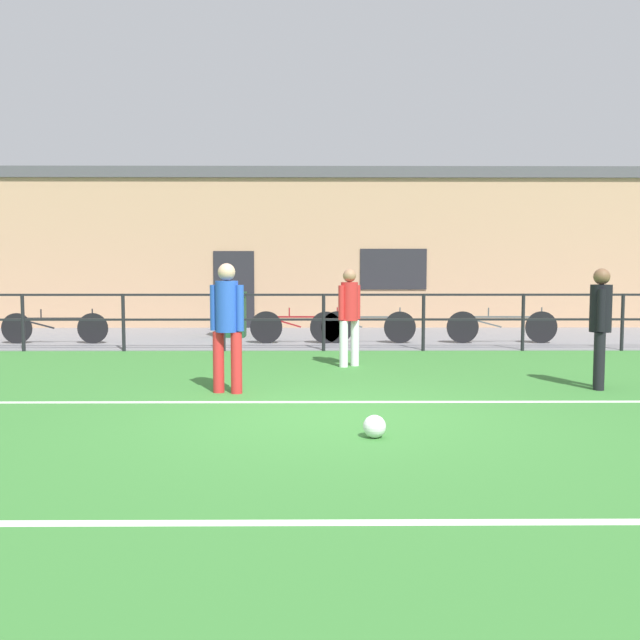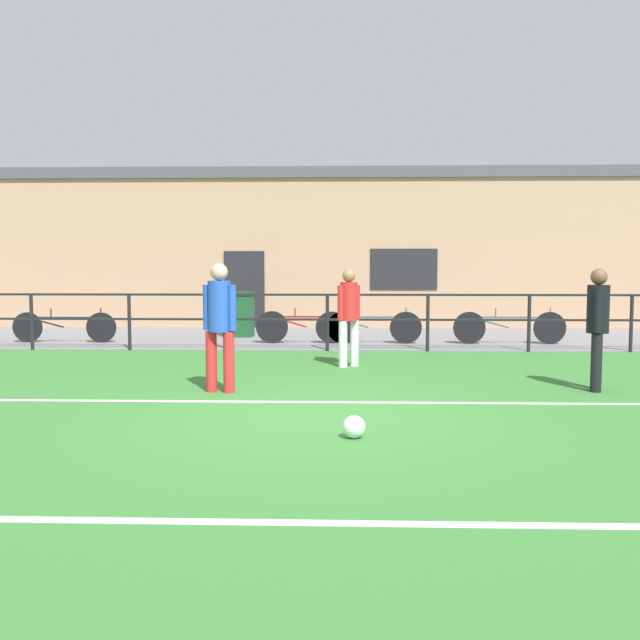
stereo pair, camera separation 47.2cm
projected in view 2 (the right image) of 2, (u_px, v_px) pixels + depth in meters
ground at (316, 417)px, 7.93m from camera, size 60.00×44.00×0.04m
field_line_touchline at (318, 402)px, 8.70m from camera, size 36.00×0.11×0.00m
field_line_hash at (297, 523)px, 4.62m from camera, size 36.00×0.11×0.00m
pavement_strip at (330, 338)px, 16.40m from camera, size 48.00×5.00×0.02m
perimeter_fence at (327, 314)px, 13.85m from camera, size 36.07×0.07×1.15m
clubhouse_facade at (332, 249)px, 19.92m from camera, size 28.00×2.56×4.36m
player_goalkeeper at (598, 322)px, 9.43m from camera, size 0.29×0.44×1.67m
player_striker at (349, 311)px, 11.70m from camera, size 0.38×0.31×1.65m
player_winger at (220, 319)px, 9.31m from camera, size 0.46×0.30×1.74m
soccer_ball_match at (354, 427)px, 6.87m from camera, size 0.23×0.23×0.23m
bicycle_parked_0 at (64, 327)px, 15.27m from camera, size 2.31×0.04×0.76m
bicycle_parked_1 at (509, 327)px, 14.95m from camera, size 2.42×0.04×0.78m
bicycle_parked_2 at (307, 327)px, 15.09m from camera, size 2.25×0.04×0.79m
bicycle_parked_4 at (368, 327)px, 15.05m from camera, size 2.31×0.04×0.78m
trash_bin_0 at (240, 314)px, 16.53m from camera, size 0.68×0.58×1.06m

